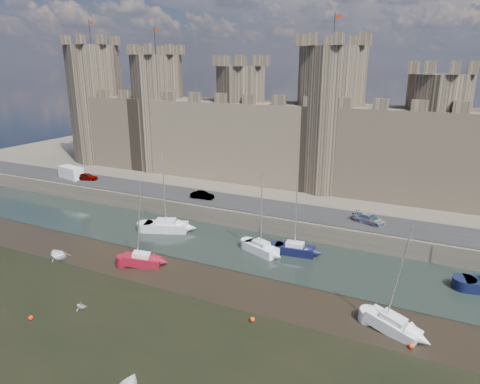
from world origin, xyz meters
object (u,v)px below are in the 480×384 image
at_px(car_0, 87,177).
at_px(sailboat_4, 142,260).
at_px(sailboat_1, 295,249).
at_px(car_2, 369,219).
at_px(car_1, 202,195).
at_px(van, 71,173).
at_px(sailboat_5, 393,324).
at_px(sailboat_0, 166,226).
at_px(sailboat_2, 261,248).

distance_m(car_0, sailboat_4, 33.69).
bearing_deg(sailboat_1, sailboat_4, -151.47).
xyz_separation_m(car_0, car_2, (50.26, -0.21, -0.04)).
bearing_deg(car_2, car_1, 108.07).
relative_size(car_1, van, 0.72).
bearing_deg(car_1, van, 83.92).
xyz_separation_m(van, sailboat_5, (59.26, -19.73, -2.89)).
bearing_deg(van, car_0, 18.21).
height_order(sailboat_0, sailboat_1, sailboat_0).
distance_m(sailboat_1, sailboat_4, 18.69).
distance_m(car_1, sailboat_1, 19.90).
bearing_deg(sailboat_0, car_1, 63.77).
bearing_deg(sailboat_2, car_1, 167.37).
relative_size(car_2, van, 0.85).
bearing_deg(car_2, car_0, 107.08).
bearing_deg(sailboat_2, sailboat_0, -161.91).
relative_size(car_2, sailboat_4, 0.42).
bearing_deg(sailboat_5, car_1, 167.78).
height_order(van, sailboat_1, sailboat_1).
relative_size(van, sailboat_2, 0.51).
bearing_deg(sailboat_1, car_2, 41.66).
distance_m(van, sailboat_5, 62.53).
bearing_deg(sailboat_1, car_1, 149.48).
xyz_separation_m(sailboat_1, sailboat_2, (-3.91, -1.62, 0.03)).
relative_size(sailboat_2, sailboat_5, 1.00).
xyz_separation_m(car_1, car_2, (25.53, 0.34, 0.03)).
distance_m(car_2, sailboat_0, 27.98).
relative_size(sailboat_1, sailboat_2, 0.96).
height_order(van, sailboat_4, sailboat_4).
bearing_deg(car_2, sailboat_4, 147.32).
xyz_separation_m(sailboat_2, sailboat_4, (-11.39, -9.12, -0.06)).
xyz_separation_m(sailboat_1, sailboat_4, (-15.29, -10.74, -0.03)).
distance_m(van, sailboat_4, 36.35).
distance_m(car_2, van, 53.66).
relative_size(car_0, sailboat_1, 0.40).
xyz_separation_m(sailboat_4, sailboat_5, (28.37, -0.80, -0.02)).
height_order(van, sailboat_0, sailboat_0).
distance_m(sailboat_0, sailboat_4, 10.69).
relative_size(car_2, sailboat_0, 0.39).
relative_size(car_0, sailboat_2, 0.39).
bearing_deg(sailboat_4, sailboat_5, -24.93).
relative_size(sailboat_1, sailboat_4, 0.95).
xyz_separation_m(sailboat_0, sailboat_5, (31.98, -10.85, -0.12)).
xyz_separation_m(car_2, sailboat_4, (-22.77, -19.10, -2.38)).
height_order(car_0, sailboat_0, sailboat_0).
relative_size(sailboat_1, sailboat_5, 0.96).
relative_size(car_0, van, 0.76).
height_order(car_2, sailboat_0, sailboat_0).
bearing_deg(sailboat_2, sailboat_4, -119.66).
distance_m(car_0, car_1, 24.73).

